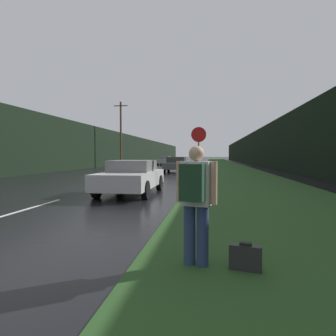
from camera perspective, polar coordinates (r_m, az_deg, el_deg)
The scene contains 15 objects.
grass_verge at distance 41.44m, azimuth 10.85°, elevation 0.28°, with size 6.00×240.00×0.02m, color #26471E.
lane_stripe_b at distance 9.80m, azimuth -24.23°, elevation -6.80°, with size 0.12×3.00×0.01m, color silver.
lane_stripe_c at distance 16.10m, azimuth -10.73°, elevation -3.08°, with size 0.12×3.00×0.01m, color silver.
lane_stripe_d at distance 22.81m, azimuth -5.01°, elevation -1.44°, with size 0.12×3.00×0.01m, color silver.
lane_stripe_e at distance 29.66m, azimuth -1.92°, elevation -0.54°, with size 0.12×3.00×0.01m, color silver.
lane_stripe_f at distance 36.56m, azimuth 0.01°, elevation 0.03°, with size 0.12×3.00×0.01m, color silver.
treeline_far_side at distance 53.62m, azimuth -8.41°, elevation 3.53°, with size 2.00×140.00×5.17m, color black.
treeline_near_side at distance 51.99m, azimuth 17.00°, elevation 3.63°, with size 2.00×140.00×5.44m, color black.
utility_pole_far at distance 39.20m, azimuth -8.97°, elevation 6.48°, with size 1.80×0.24×8.39m.
stop_sign at distance 13.16m, azimuth 5.85°, elevation 3.07°, with size 0.66×0.07×2.77m.
hitchhiker_with_backpack at distance 4.12m, azimuth 5.25°, elevation -5.68°, with size 0.57×0.47×1.67m.
suitcase at distance 4.25m, azimuth 14.52°, elevation -16.28°, with size 0.43×0.22×0.39m.
car_passing_near at distance 12.06m, azimuth -6.97°, elevation -1.62°, with size 1.99×4.55×1.34m.
car_passing_far at distance 27.19m, azimuth 1.56°, elevation 0.70°, with size 1.96×4.40×1.39m.
car_oncoming at distance 47.40m, azimuth -0.61°, elevation 1.46°, with size 1.92×4.39×1.43m.
Camera 1 is at (5.21, -1.37, 1.54)m, focal length 32.00 mm.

